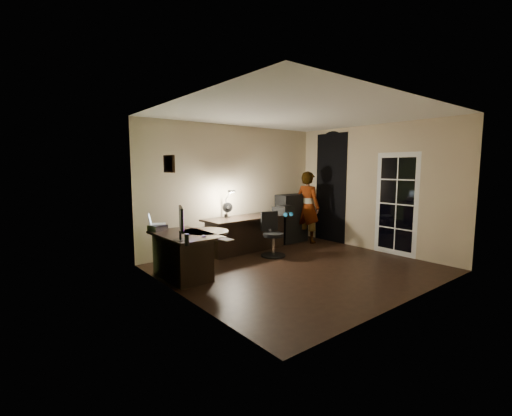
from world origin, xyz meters
TOP-DOWN VIEW (x-y plane):
  - floor at (0.00, 0.00)m, footprint 4.50×4.00m
  - ceiling at (0.00, 0.00)m, footprint 4.50×4.00m
  - wall_back at (0.00, 2.00)m, footprint 4.50×0.01m
  - wall_front at (0.00, -2.00)m, footprint 4.50×0.01m
  - wall_left at (-2.25, 0.00)m, footprint 0.01×4.00m
  - wall_right at (2.25, 0.00)m, footprint 0.01×4.00m
  - green_wall_overlay at (-2.24, 0.00)m, footprint 0.00×4.00m
  - arched_doorway at (2.24, 1.15)m, footprint 0.01×0.90m
  - french_door at (2.24, -0.55)m, footprint 0.02×0.92m
  - framed_picture at (-2.22, 0.45)m, footprint 0.04×0.30m
  - desk_left at (-1.83, 0.80)m, footprint 0.80×1.28m
  - desk_right at (0.04, 1.56)m, footprint 2.03×0.78m
  - cabinet at (1.42, 1.65)m, footprint 0.77×0.39m
  - laptop_stand at (-2.07, 1.33)m, footprint 0.32×0.30m
  - laptop at (-2.07, 1.33)m, footprint 0.37×0.36m
  - monitor at (-2.09, 0.41)m, footprint 0.32×0.55m
  - mouse at (-1.69, 0.41)m, footprint 0.08×0.10m
  - phone at (-1.81, 0.51)m, footprint 0.12×0.16m
  - pen at (-1.31, 0.39)m, footprint 0.07×0.11m
  - speaker at (-2.17, 0.05)m, footprint 0.07×0.07m
  - notepad at (-1.53, 0.03)m, footprint 0.18×0.23m
  - desk_fan at (-0.39, 1.71)m, footprint 0.23×0.15m
  - headphones at (0.76, 1.07)m, footprint 0.23×0.15m
  - printer at (0.90, 1.38)m, footprint 0.52×0.46m
  - desk_lamp at (-0.34, 1.83)m, footprint 0.18×0.29m
  - office_chair at (0.18, 0.91)m, footprint 0.63×0.63m
  - person at (1.70, 1.39)m, footprint 0.48×0.65m

SIDE VIEW (x-z plane):
  - floor at x=0.00m, z-range -0.01..0.00m
  - desk_left at x=-1.83m, z-range 0.00..0.73m
  - desk_right at x=0.04m, z-range 0.00..0.75m
  - office_chair at x=0.18m, z-range 0.00..0.89m
  - cabinet at x=1.42m, z-range 0.00..1.15m
  - phone at x=-1.81m, z-range 0.72..0.73m
  - pen at x=-1.31m, z-range 0.72..0.73m
  - notepad at x=-1.53m, z-range 0.72..0.73m
  - mouse at x=-1.69m, z-range 0.72..0.75m
  - laptop_stand at x=-2.07m, z-range 0.72..0.83m
  - headphones at x=0.76m, z-range 0.75..0.85m
  - speaker at x=-2.17m, z-range 0.72..0.88m
  - printer at x=0.90m, z-range 0.75..0.95m
  - person at x=1.70m, z-range 0.00..1.70m
  - monitor at x=-2.09m, z-range 0.72..1.08m
  - desk_fan at x=-0.39m, z-range 0.75..1.07m
  - laptop at x=-2.07m, z-range 0.84..1.03m
  - french_door at x=2.24m, z-range 0.00..2.10m
  - desk_lamp at x=-0.34m, z-range 0.75..1.36m
  - arched_doorway at x=2.24m, z-range 0.00..2.60m
  - wall_back at x=0.00m, z-range 0.00..2.70m
  - wall_front at x=0.00m, z-range 0.00..2.70m
  - wall_left at x=-2.25m, z-range 0.00..2.70m
  - wall_right at x=2.25m, z-range 0.00..2.70m
  - green_wall_overlay at x=-2.24m, z-range 0.00..2.70m
  - framed_picture at x=-2.22m, z-range 1.73..1.98m
  - ceiling at x=0.00m, z-range 2.70..2.71m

